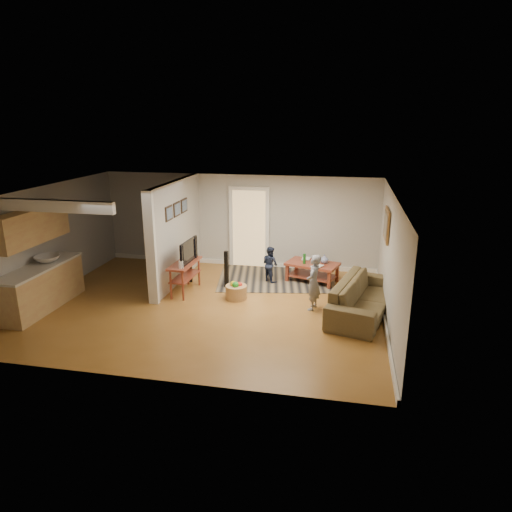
# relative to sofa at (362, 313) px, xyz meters

# --- Properties ---
(ground) EXTENTS (7.50, 7.50, 0.00)m
(ground) POSITION_rel_sofa_xyz_m (-3.30, -0.25, 0.00)
(ground) COLOR brown
(ground) RESTS_ON ground
(room_shell) EXTENTS (7.54, 6.02, 2.52)m
(room_shell) POSITION_rel_sofa_xyz_m (-4.37, 0.18, 1.46)
(room_shell) COLOR beige
(room_shell) RESTS_ON ground
(area_rug) EXTENTS (3.18, 2.54, 0.01)m
(area_rug) POSITION_rel_sofa_xyz_m (-2.12, 1.81, 0.01)
(area_rug) COLOR black
(area_rug) RESTS_ON ground
(sofa) EXTENTS (1.57, 2.64, 0.72)m
(sofa) POSITION_rel_sofa_xyz_m (0.00, 0.00, 0.00)
(sofa) COLOR #423321
(sofa) RESTS_ON ground
(coffee_table) EXTENTS (1.41, 1.07, 0.74)m
(coffee_table) POSITION_rel_sofa_xyz_m (-1.18, 1.76, 0.38)
(coffee_table) COLOR maroon
(coffee_table) RESTS_ON ground
(tv_console) EXTENTS (0.49, 1.18, 1.00)m
(tv_console) POSITION_rel_sofa_xyz_m (-4.04, 0.44, 0.67)
(tv_console) COLOR maroon
(tv_console) RESTS_ON ground
(speaker_left) EXTENTS (0.10, 0.10, 0.90)m
(speaker_left) POSITION_rel_sofa_xyz_m (-3.19, 0.95, 0.45)
(speaker_left) COLOR black
(speaker_left) RESTS_ON ground
(speaker_right) EXTENTS (0.12, 0.12, 1.03)m
(speaker_right) POSITION_rel_sofa_xyz_m (-4.19, 1.15, 0.52)
(speaker_right) COLOR black
(speaker_right) RESTS_ON ground
(toy_basket) EXTENTS (0.48, 0.48, 0.43)m
(toy_basket) POSITION_rel_sofa_xyz_m (-2.79, 0.28, 0.18)
(toy_basket) COLOR #9F7544
(toy_basket) RESTS_ON ground
(child) EXTENTS (0.36, 0.48, 1.21)m
(child) POSITION_rel_sofa_xyz_m (-1.04, 0.02, 0.00)
(child) COLOR gray
(child) RESTS_ON ground
(toddler) EXTENTS (0.56, 0.54, 0.90)m
(toddler) POSITION_rel_sofa_xyz_m (-2.23, 1.56, 0.00)
(toddler) COLOR #1C233B
(toddler) RESTS_ON ground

